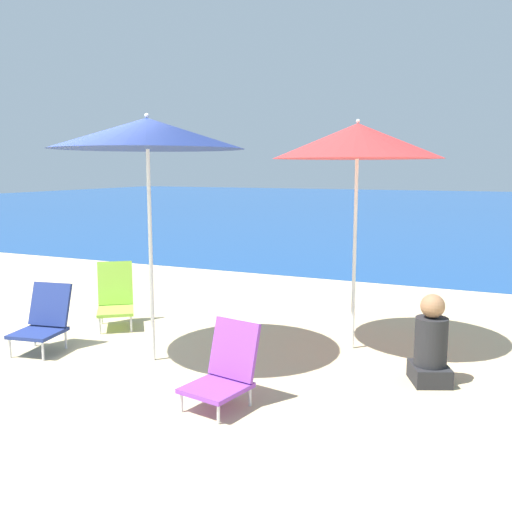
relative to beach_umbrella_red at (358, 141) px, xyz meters
The scene contains 8 objects.
ground_plane 4.01m from the beach_umbrella_red, 145.37° to the right, with size 60.00×60.00×0.00m, color #D1BA89.
sea_water 23.72m from the beach_umbrella_red, 96.81° to the left, with size 60.00×40.00×0.01m.
beach_umbrella_red is the anchor object (origin of this frame).
beach_umbrella_navy 2.04m from the beach_umbrella_red, 145.41° to the right, with size 1.80×1.80×2.35m.
beach_chair_navy 3.65m from the beach_umbrella_red, 154.92° to the right, with size 0.52×0.62×0.67m.
beach_chair_lime 3.32m from the beach_umbrella_red, behind, with size 0.67×0.70×0.75m.
beach_chair_purple 2.63m from the beach_umbrella_red, 107.05° to the right, with size 0.52×0.61×0.65m.
person_seated_near 2.09m from the beach_umbrella_red, 37.81° to the right, with size 0.43×0.46×0.79m.
Camera 1 is at (4.22, -3.69, 1.86)m, focal length 40.00 mm.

